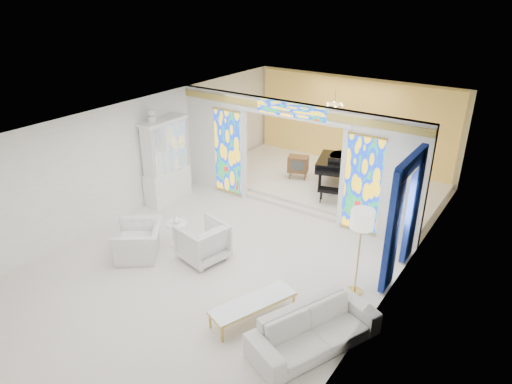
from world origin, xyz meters
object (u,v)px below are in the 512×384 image
Objects in this scene: armchair_right at (203,242)px; coffee_table at (253,303)px; armchair_left at (139,241)px; tv_console at (298,164)px; sofa at (314,329)px; grand_piano at (345,163)px; china_cabinet at (166,161)px.

armchair_right is 0.55× the size of coffee_table.
armchair_right is at bearing 79.84° from armchair_left.
coffee_table is 6.42m from tv_console.
armchair_left is 0.50× the size of sofa.
sofa is 6.77m from grand_piano.
tv_console is (-0.35, 4.92, 0.19)m from armchair_right.
tv_console is (0.95, 5.60, 0.26)m from armchair_left.
armchair_left is at bearing 174.36° from coffee_table.
armchair_left is (1.54, -2.50, -0.80)m from china_cabinet.
china_cabinet reaches higher than tv_console.
armchair_left reaches higher than coffee_table.
armchair_left is 1.47m from armchair_right.
armchair_right is 0.42× the size of sofa.
grand_piano is 1.43m from tv_console.
armchair_right is at bearing -32.62° from china_cabinet.
armchair_left reaches higher than sofa.
armchair_left is 1.62× the size of tv_console.
grand_piano is (3.84, 3.52, -0.33)m from china_cabinet.
sofa is 1.31× the size of coffee_table.
coffee_table is (-1.26, -0.02, 0.01)m from sofa.
grand_piano is at bearing 121.02° from armchair_left.
grand_piano is 3.83× the size of tv_console.
armchair_left is at bearing -58.42° from china_cabinet.
armchair_left is at bearing -127.52° from grand_piano.
tv_console is (-3.68, 5.92, 0.30)m from sofa.
grand_piano is (-1.07, 6.35, 0.50)m from coffee_table.
tv_console is at bearing -179.53° from grand_piano.
china_cabinet is 1.17× the size of sofa.
armchair_right is at bearing 153.86° from coffee_table.
china_cabinet reaches higher than grand_piano.
tv_console reaches higher than sofa.
tv_console is (-2.42, 5.94, 0.29)m from coffee_table.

